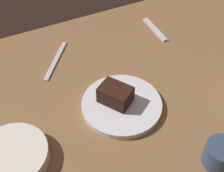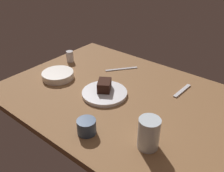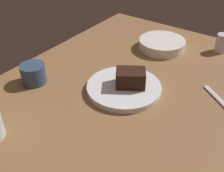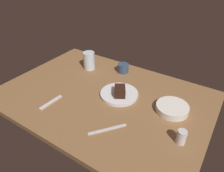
% 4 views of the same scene
% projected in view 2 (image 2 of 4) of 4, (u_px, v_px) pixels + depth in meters
% --- Properties ---
extents(dining_table, '(1.20, 0.84, 0.03)m').
position_uv_depth(dining_table, '(124.00, 99.00, 1.20)').
color(dining_table, brown).
rests_on(dining_table, ground).
extents(dessert_plate, '(0.22, 0.22, 0.02)m').
position_uv_depth(dessert_plate, '(105.00, 93.00, 1.20)').
color(dessert_plate, silver).
rests_on(dessert_plate, dining_table).
extents(chocolate_cake_slice, '(0.10, 0.10, 0.05)m').
position_uv_depth(chocolate_cake_slice, '(104.00, 85.00, 1.20)').
color(chocolate_cake_slice, black).
rests_on(chocolate_cake_slice, dessert_plate).
extents(salt_shaker, '(0.04, 0.04, 0.07)m').
position_uv_depth(salt_shaker, '(70.00, 56.00, 1.51)').
color(salt_shaker, silver).
rests_on(salt_shaker, dining_table).
extents(water_glass, '(0.08, 0.08, 0.12)m').
position_uv_depth(water_glass, '(149.00, 133.00, 0.88)').
color(water_glass, silver).
rests_on(water_glass, dining_table).
extents(side_bowl, '(0.17, 0.17, 0.04)m').
position_uv_depth(side_bowl, '(58.00, 75.00, 1.34)').
color(side_bowl, white).
rests_on(side_bowl, dining_table).
extents(coffee_cup, '(0.08, 0.08, 0.06)m').
position_uv_depth(coffee_cup, '(87.00, 127.00, 0.96)').
color(coffee_cup, '#334766').
rests_on(coffee_cup, dining_table).
extents(dessert_spoon, '(0.03, 0.15, 0.01)m').
position_uv_depth(dessert_spoon, '(182.00, 91.00, 1.23)').
color(dessert_spoon, silver).
rests_on(dessert_spoon, dining_table).
extents(butter_knife, '(0.13, 0.16, 0.01)m').
position_uv_depth(butter_knife, '(121.00, 69.00, 1.44)').
color(butter_knife, silver).
rests_on(butter_knife, dining_table).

